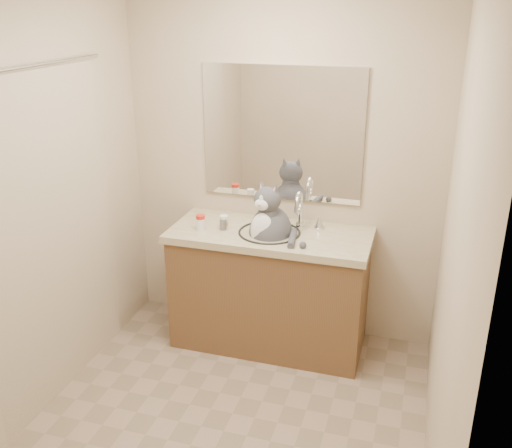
{
  "coord_description": "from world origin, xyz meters",
  "views": [
    {
      "loc": [
        0.92,
        -2.42,
        2.28
      ],
      "look_at": [
        -0.0,
        0.65,
        1.02
      ],
      "focal_mm": 40.0,
      "sensor_mm": 36.0,
      "label": 1
    }
  ],
  "objects_px": {
    "cat": "(270,230)",
    "pill_bottle_redcap": "(201,222)",
    "grey_canister": "(223,224)",
    "pill_bottle_orange": "(224,222)"
  },
  "relations": [
    {
      "from": "cat",
      "to": "pill_bottle_redcap",
      "type": "relative_size",
      "value": 5.5
    },
    {
      "from": "pill_bottle_orange",
      "to": "grey_canister",
      "type": "xyz_separation_m",
      "value": [
        -0.0,
        -0.02,
        -0.01
      ]
    },
    {
      "from": "pill_bottle_redcap",
      "to": "pill_bottle_orange",
      "type": "bearing_deg",
      "value": 23.56
    },
    {
      "from": "cat",
      "to": "grey_canister",
      "type": "bearing_deg",
      "value": -159.67
    },
    {
      "from": "cat",
      "to": "pill_bottle_redcap",
      "type": "bearing_deg",
      "value": -155.07
    },
    {
      "from": "cat",
      "to": "pill_bottle_redcap",
      "type": "height_order",
      "value": "cat"
    },
    {
      "from": "cat",
      "to": "grey_canister",
      "type": "height_order",
      "value": "cat"
    },
    {
      "from": "pill_bottle_orange",
      "to": "grey_canister",
      "type": "distance_m",
      "value": 0.02
    },
    {
      "from": "cat",
      "to": "grey_canister",
      "type": "distance_m",
      "value": 0.32
    },
    {
      "from": "cat",
      "to": "grey_canister",
      "type": "xyz_separation_m",
      "value": [
        -0.32,
        -0.02,
        0.01
      ]
    }
  ]
}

